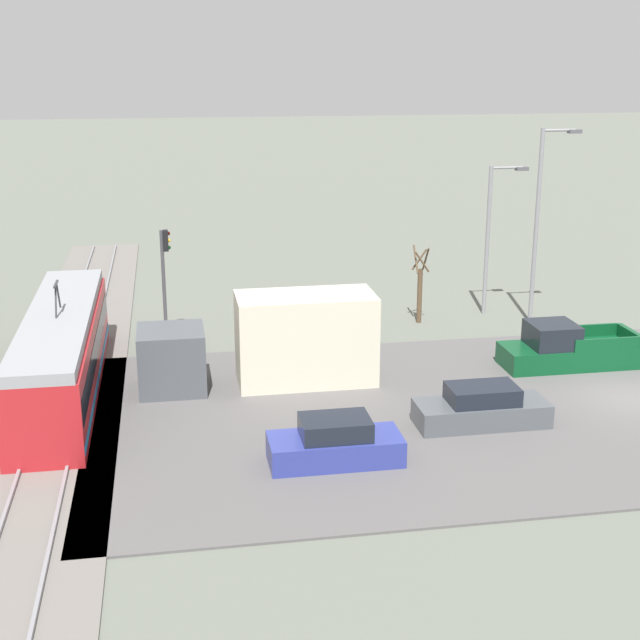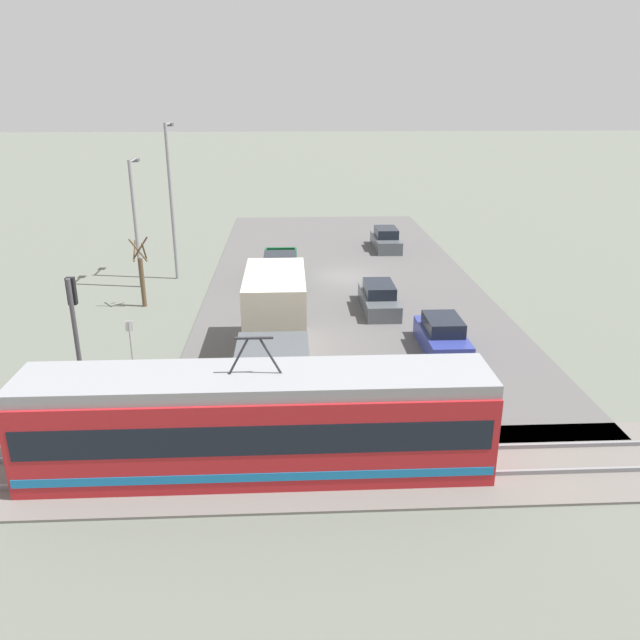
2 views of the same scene
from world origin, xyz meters
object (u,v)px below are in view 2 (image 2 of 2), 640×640
object	(u,v)px
pickup_truck	(281,270)
street_lamp_near_crossing	(135,214)
street_lamp_mid_block	(171,193)
no_parking_sign	(131,341)
box_truck	(275,326)
sedan_car_2	(442,336)
street_tree	(142,276)
light_rail_tram	(257,424)
sedan_car_0	(386,240)
sedan_car_1	(379,299)
traffic_light_pole	(76,328)

from	to	relation	value
pickup_truck	street_lamp_near_crossing	world-z (taller)	street_lamp_near_crossing
pickup_truck	street_lamp_mid_block	xyz separation A→B (m)	(6.45, -1.33, 4.50)
no_parking_sign	box_truck	bearing A→B (deg)	-175.72
pickup_truck	sedan_car_2	size ratio (longest dim) A/B	1.32
street_tree	street_lamp_near_crossing	bearing A→B (deg)	-76.13
light_rail_tram	pickup_truck	bearing A→B (deg)	-91.32
sedan_car_0	sedan_car_1	distance (m)	13.85
sedan_car_1	light_rail_tram	bearing A→B (deg)	-111.26
sedan_car_1	no_parking_sign	distance (m)	13.29
no_parking_sign	traffic_light_pole	bearing A→B (deg)	77.27
street_tree	no_parking_sign	size ratio (longest dim) A/B	1.74
sedan_car_2	light_rail_tram	bearing A→B (deg)	49.43
sedan_car_1	sedan_car_0	bearing A→B (deg)	80.00
sedan_car_0	sedan_car_2	distance (m)	19.25
sedan_car_2	street_tree	world-z (taller)	street_tree
sedan_car_0	street_lamp_mid_block	size ratio (longest dim) A/B	0.49
sedan_car_2	pickup_truck	bearing A→B (deg)	-56.76
no_parking_sign	pickup_truck	bearing A→B (deg)	-115.42
traffic_light_pole	street_lamp_mid_block	bearing A→B (deg)	-91.19
box_truck	street_tree	distance (m)	10.78
light_rail_tram	street_tree	xyz separation A→B (m)	(6.87, -16.02, 0.10)
box_truck	traffic_light_pole	world-z (taller)	traffic_light_pole
sedan_car_2	no_parking_sign	world-z (taller)	no_parking_sign
pickup_truck	street_lamp_near_crossing	size ratio (longest dim) A/B	0.75
light_rail_tram	street_lamp_mid_block	bearing A→B (deg)	-74.48
traffic_light_pole	street_lamp_mid_block	world-z (taller)	street_lamp_mid_block
street_tree	no_parking_sign	xyz separation A→B (m)	(-1.34, 8.42, -0.39)
pickup_truck	sedan_car_0	world-z (taller)	pickup_truck
light_rail_tram	sedan_car_2	size ratio (longest dim) A/B	3.26
sedan_car_2	street_lamp_near_crossing	size ratio (longest dim) A/B	0.57
light_rail_tram	traffic_light_pole	distance (m)	7.67
light_rail_tram	street_lamp_near_crossing	bearing A→B (deg)	-68.53
light_rail_tram	traffic_light_pole	size ratio (longest dim) A/B	2.73
traffic_light_pole	pickup_truck	bearing A→B (deg)	-112.76
street_lamp_near_crossing	no_parking_sign	distance (m)	12.85
box_truck	no_parking_sign	distance (m)	5.94
pickup_truck	no_parking_sign	bearing A→B (deg)	64.58
box_truck	street_tree	size ratio (longest dim) A/B	2.42
light_rail_tram	sedan_car_0	world-z (taller)	light_rail_tram
no_parking_sign	sedan_car_1	bearing A→B (deg)	-147.82
sedan_car_1	box_truck	bearing A→B (deg)	-128.78
sedan_car_1	street_lamp_near_crossing	xyz separation A→B (m)	(13.53, -5.22, 3.64)
pickup_truck	sedan_car_1	bearing A→B (deg)	133.41
light_rail_tram	sedan_car_2	distance (m)	11.97
sedan_car_2	street_lamp_near_crossing	xyz separation A→B (m)	(15.59, -10.82, 3.61)
sedan_car_2	street_lamp_near_crossing	bearing A→B (deg)	-34.76
traffic_light_pole	street_lamp_mid_block	xyz separation A→B (m)	(-0.36, -17.57, 2.00)
sedan_car_1	sedan_car_2	size ratio (longest dim) A/B	1.09
light_rail_tram	street_tree	bearing A→B (deg)	-66.80
street_lamp_mid_block	traffic_light_pole	bearing A→B (deg)	88.81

